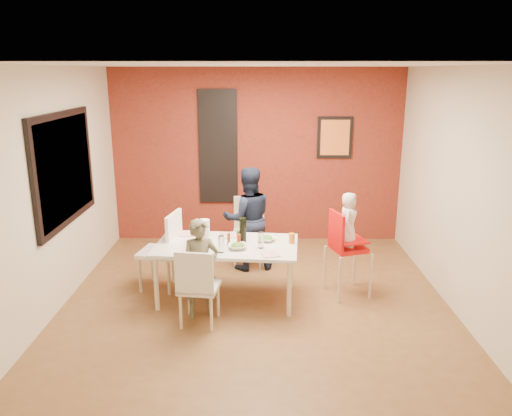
{
  "coord_description": "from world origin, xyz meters",
  "views": [
    {
      "loc": [
        0.04,
        -5.47,
        2.65
      ],
      "look_at": [
        0.0,
        0.3,
        1.05
      ],
      "focal_mm": 35.0,
      "sensor_mm": 36.0,
      "label": 1
    }
  ],
  "objects_px": {
    "chair_far": "(249,227)",
    "high_chair": "(345,245)",
    "chair_near": "(197,284)",
    "chair_left": "(166,246)",
    "child_near": "(201,269)",
    "wine_bottle": "(243,231)",
    "toddler": "(348,220)",
    "paper_towel_roll": "(204,232)",
    "child_far": "(248,219)",
    "dining_table": "(227,249)"
  },
  "relations": [
    {
      "from": "child_near",
      "to": "wine_bottle",
      "type": "height_order",
      "value": "child_near"
    },
    {
      "from": "chair_far",
      "to": "wine_bottle",
      "type": "bearing_deg",
      "value": -89.7
    },
    {
      "from": "child_far",
      "to": "child_near",
      "type": "bearing_deg",
      "value": 58.93
    },
    {
      "from": "chair_near",
      "to": "high_chair",
      "type": "xyz_separation_m",
      "value": [
        1.67,
        0.81,
        0.14
      ]
    },
    {
      "from": "high_chair",
      "to": "paper_towel_roll",
      "type": "bearing_deg",
      "value": 75.67
    },
    {
      "from": "toddler",
      "to": "wine_bottle",
      "type": "relative_size",
      "value": 2.14
    },
    {
      "from": "chair_left",
      "to": "wine_bottle",
      "type": "xyz_separation_m",
      "value": [
        0.96,
        -0.25,
        0.29
      ]
    },
    {
      "from": "child_far",
      "to": "chair_far",
      "type": "bearing_deg",
      "value": -102.79
    },
    {
      "from": "chair_near",
      "to": "toddler",
      "type": "xyz_separation_m",
      "value": [
        1.7,
        0.82,
        0.46
      ]
    },
    {
      "from": "chair_near",
      "to": "paper_towel_roll",
      "type": "height_order",
      "value": "paper_towel_roll"
    },
    {
      "from": "chair_left",
      "to": "child_near",
      "type": "xyz_separation_m",
      "value": [
        0.52,
        -0.73,
        0.01
      ]
    },
    {
      "from": "high_chair",
      "to": "toddler",
      "type": "height_order",
      "value": "toddler"
    },
    {
      "from": "chair_near",
      "to": "chair_far",
      "type": "distance_m",
      "value": 1.95
    },
    {
      "from": "chair_far",
      "to": "chair_near",
      "type": "bearing_deg",
      "value": -102.48
    },
    {
      "from": "high_chair",
      "to": "wine_bottle",
      "type": "bearing_deg",
      "value": 76.29
    },
    {
      "from": "high_chair",
      "to": "toddler",
      "type": "xyz_separation_m",
      "value": [
        0.03,
        0.01,
        0.32
      ]
    },
    {
      "from": "chair_near",
      "to": "chair_far",
      "type": "height_order",
      "value": "chair_far"
    },
    {
      "from": "chair_near",
      "to": "toddler",
      "type": "distance_m",
      "value": 1.94
    },
    {
      "from": "wine_bottle",
      "to": "high_chair",
      "type": "bearing_deg",
      "value": 3.86
    },
    {
      "from": "chair_near",
      "to": "toddler",
      "type": "height_order",
      "value": "toddler"
    },
    {
      "from": "child_far",
      "to": "paper_towel_roll",
      "type": "distance_m",
      "value": 1.06
    },
    {
      "from": "dining_table",
      "to": "toddler",
      "type": "height_order",
      "value": "toddler"
    },
    {
      "from": "chair_far",
      "to": "child_far",
      "type": "relative_size",
      "value": 0.66
    },
    {
      "from": "chair_near",
      "to": "wine_bottle",
      "type": "relative_size",
      "value": 2.85
    },
    {
      "from": "chair_near",
      "to": "chair_far",
      "type": "xyz_separation_m",
      "value": [
        0.5,
        1.89,
        0.03
      ]
    },
    {
      "from": "paper_towel_roll",
      "to": "chair_far",
      "type": "bearing_deg",
      "value": 67.27
    },
    {
      "from": "dining_table",
      "to": "chair_near",
      "type": "height_order",
      "value": "chair_near"
    },
    {
      "from": "child_far",
      "to": "wine_bottle",
      "type": "bearing_deg",
      "value": 75.59
    },
    {
      "from": "chair_near",
      "to": "high_chair",
      "type": "height_order",
      "value": "high_chair"
    },
    {
      "from": "chair_left",
      "to": "chair_far",
      "type": "bearing_deg",
      "value": 143.79
    },
    {
      "from": "dining_table",
      "to": "child_near",
      "type": "distance_m",
      "value": 0.52
    },
    {
      "from": "toddler",
      "to": "paper_towel_roll",
      "type": "xyz_separation_m",
      "value": [
        -1.69,
        -0.11,
        -0.12
      ]
    },
    {
      "from": "wine_bottle",
      "to": "paper_towel_roll",
      "type": "distance_m",
      "value": 0.45
    },
    {
      "from": "high_chair",
      "to": "toddler",
      "type": "relative_size",
      "value": 1.6
    },
    {
      "from": "chair_near",
      "to": "chair_far",
      "type": "bearing_deg",
      "value": -97.01
    },
    {
      "from": "toddler",
      "to": "paper_towel_roll",
      "type": "height_order",
      "value": "toddler"
    },
    {
      "from": "chair_near",
      "to": "chair_left",
      "type": "relative_size",
      "value": 0.88
    },
    {
      "from": "chair_left",
      "to": "child_near",
      "type": "height_order",
      "value": "child_near"
    },
    {
      "from": "chair_left",
      "to": "child_far",
      "type": "bearing_deg",
      "value": 135.36
    },
    {
      "from": "child_near",
      "to": "toddler",
      "type": "height_order",
      "value": "toddler"
    },
    {
      "from": "chair_left",
      "to": "child_far",
      "type": "xyz_separation_m",
      "value": [
        1.0,
        0.67,
        0.16
      ]
    },
    {
      "from": "dining_table",
      "to": "child_far",
      "type": "relative_size",
      "value": 1.21
    },
    {
      "from": "paper_towel_roll",
      "to": "wine_bottle",
      "type": "bearing_deg",
      "value": 1.57
    },
    {
      "from": "chair_near",
      "to": "dining_table",
      "type": "bearing_deg",
      "value": -103.55
    },
    {
      "from": "chair_far",
      "to": "high_chair",
      "type": "distance_m",
      "value": 1.6
    },
    {
      "from": "child_near",
      "to": "toddler",
      "type": "distance_m",
      "value": 1.83
    },
    {
      "from": "dining_table",
      "to": "chair_far",
      "type": "relative_size",
      "value": 1.85
    },
    {
      "from": "chair_far",
      "to": "wine_bottle",
      "type": "xyz_separation_m",
      "value": [
        -0.04,
        -1.16,
        0.32
      ]
    },
    {
      "from": "dining_table",
      "to": "paper_towel_roll",
      "type": "xyz_separation_m",
      "value": [
        -0.26,
        0.03,
        0.2
      ]
    },
    {
      "from": "child_far",
      "to": "paper_towel_roll",
      "type": "relative_size",
      "value": 4.94
    }
  ]
}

